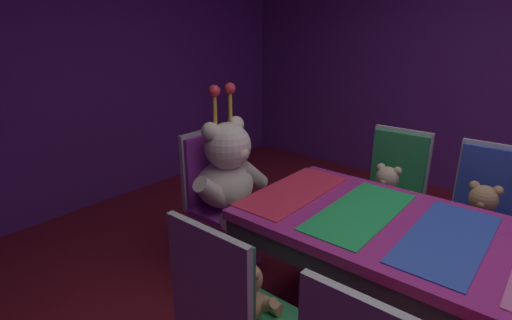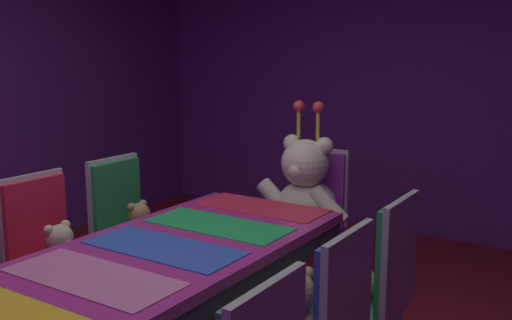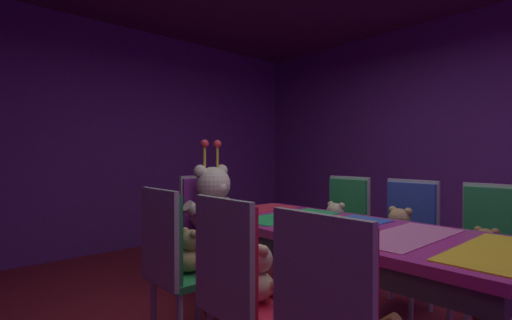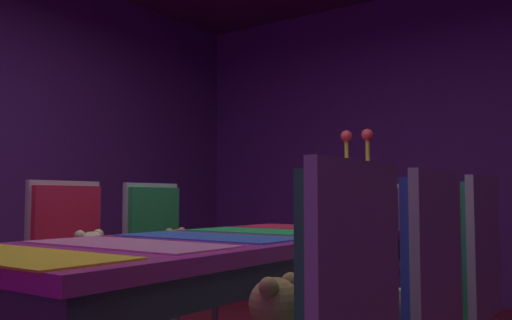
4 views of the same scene
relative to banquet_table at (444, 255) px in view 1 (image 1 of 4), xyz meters
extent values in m
cube|color=#59267F|center=(0.00, 3.20, 0.75)|extent=(5.20, 0.12, 2.80)
cube|color=#B22D8C|center=(0.00, 0.00, 0.06)|extent=(0.90, 2.00, 0.05)
cube|color=#33333F|center=(0.00, 0.00, -0.01)|extent=(0.88, 1.96, 0.10)
cylinder|color=#4C3826|center=(0.38, 0.90, -0.31)|extent=(0.07, 0.07, 0.69)
cylinder|color=#4C3826|center=(-0.38, 0.90, -0.31)|extent=(0.07, 0.07, 0.69)
cube|color=blue|center=(0.00, 0.00, 0.09)|extent=(0.77, 0.32, 0.01)
cube|color=green|center=(0.00, 0.42, 0.09)|extent=(0.77, 0.32, 0.01)
cube|color=#E52D4C|center=(0.00, 0.85, 0.09)|extent=(0.77, 0.32, 0.01)
cube|color=#268C4C|center=(-0.92, 0.59, 0.06)|extent=(0.05, 0.38, 0.50)
cube|color=#B2B2B7|center=(-0.94, 0.59, 0.06)|extent=(0.03, 0.41, 0.55)
ellipsoid|color=tan|center=(-0.74, 0.59, -0.12)|extent=(0.17, 0.17, 0.13)
sphere|color=tan|center=(-0.72, 0.59, 0.00)|extent=(0.13, 0.13, 0.13)
sphere|color=tan|center=(-0.68, 0.59, -0.01)|extent=(0.05, 0.05, 0.05)
sphere|color=tan|center=(-0.74, 0.64, 0.05)|extent=(0.05, 0.05, 0.05)
sphere|color=tan|center=(-0.74, 0.54, 0.05)|extent=(0.05, 0.05, 0.05)
cylinder|color=tan|center=(-0.70, 0.67, -0.11)|extent=(0.05, 0.12, 0.11)
cylinder|color=tan|center=(-0.70, 0.50, -0.11)|extent=(0.05, 0.12, 0.11)
cylinder|color=tan|center=(-0.63, 0.63, -0.16)|extent=(0.06, 0.13, 0.06)
cylinder|color=tan|center=(-0.63, 0.54, -0.16)|extent=(0.06, 0.13, 0.06)
cube|color=#2D47B2|center=(0.73, -0.02, -0.21)|extent=(0.40, 0.40, 0.04)
cube|color=#2D47B2|center=(0.91, -0.02, 0.06)|extent=(0.05, 0.38, 0.50)
cube|color=#B2B2B7|center=(0.93, -0.02, 0.06)|extent=(0.03, 0.41, 0.55)
cylinder|color=#B2B2B7|center=(0.89, 0.14, -0.44)|extent=(0.04, 0.04, 0.42)
cylinder|color=#B2B2B7|center=(0.89, -0.18, -0.44)|extent=(0.04, 0.04, 0.42)
cylinder|color=#B2B2B7|center=(0.57, 0.14, -0.44)|extent=(0.04, 0.04, 0.42)
cylinder|color=#B2B2B7|center=(0.57, -0.18, -0.44)|extent=(0.04, 0.04, 0.42)
ellipsoid|color=tan|center=(0.73, -0.02, -0.10)|extent=(0.20, 0.20, 0.16)
sphere|color=tan|center=(0.71, -0.02, 0.04)|extent=(0.16, 0.16, 0.16)
sphere|color=tan|center=(0.66, -0.02, 0.03)|extent=(0.06, 0.06, 0.06)
sphere|color=tan|center=(0.73, -0.08, 0.11)|extent=(0.06, 0.06, 0.06)
sphere|color=tan|center=(0.73, 0.04, 0.11)|extent=(0.06, 0.06, 0.06)
cylinder|color=tan|center=(0.69, -0.12, -0.09)|extent=(0.06, 0.14, 0.13)
cylinder|color=tan|center=(0.69, 0.08, -0.09)|extent=(0.06, 0.14, 0.13)
cylinder|color=tan|center=(0.60, -0.08, -0.16)|extent=(0.07, 0.15, 0.07)
cylinder|color=tan|center=(0.60, 0.03, -0.16)|extent=(0.07, 0.15, 0.07)
cube|color=#268C4C|center=(0.73, 0.56, -0.21)|extent=(0.40, 0.40, 0.04)
cube|color=#268C4C|center=(0.91, 0.56, 0.06)|extent=(0.05, 0.38, 0.50)
cube|color=#B2B2B7|center=(0.93, 0.56, 0.06)|extent=(0.03, 0.41, 0.55)
cylinder|color=#B2B2B7|center=(0.89, 0.72, -0.44)|extent=(0.04, 0.04, 0.42)
cylinder|color=#B2B2B7|center=(0.89, 0.40, -0.44)|extent=(0.04, 0.04, 0.42)
cylinder|color=#B2B2B7|center=(0.57, 0.72, -0.44)|extent=(0.04, 0.04, 0.42)
cylinder|color=#B2B2B7|center=(0.57, 0.40, -0.44)|extent=(0.04, 0.04, 0.42)
ellipsoid|color=beige|center=(0.73, 0.56, -0.11)|extent=(0.19, 0.19, 0.15)
sphere|color=beige|center=(0.71, 0.56, 0.03)|extent=(0.15, 0.15, 0.15)
sphere|color=#FDDCAD|center=(0.66, 0.56, 0.02)|extent=(0.06, 0.06, 0.06)
sphere|color=beige|center=(0.73, 0.50, 0.09)|extent=(0.06, 0.06, 0.06)
sphere|color=beige|center=(0.73, 0.62, 0.09)|extent=(0.06, 0.06, 0.06)
cylinder|color=beige|center=(0.69, 0.46, -0.09)|extent=(0.05, 0.14, 0.13)
cylinder|color=beige|center=(0.69, 0.66, -0.09)|extent=(0.05, 0.14, 0.13)
cylinder|color=beige|center=(0.60, 0.51, -0.16)|extent=(0.07, 0.14, 0.07)
cylinder|color=beige|center=(0.60, 0.61, -0.16)|extent=(0.07, 0.14, 0.07)
cube|color=purple|center=(0.00, 1.42, -0.21)|extent=(0.40, 0.40, 0.04)
cube|color=purple|center=(0.00, 1.60, 0.06)|extent=(0.38, 0.05, 0.50)
cube|color=#B2B2B7|center=(0.00, 1.62, 0.06)|extent=(0.41, 0.03, 0.55)
cylinder|color=#B2B2B7|center=(0.16, 1.58, -0.44)|extent=(0.04, 0.04, 0.42)
cylinder|color=#B2B2B7|center=(0.16, 1.26, -0.44)|extent=(0.04, 0.04, 0.42)
cylinder|color=#B2B2B7|center=(-0.16, 1.58, -0.44)|extent=(0.04, 0.04, 0.42)
cylinder|color=#B2B2B7|center=(-0.16, 1.26, -0.44)|extent=(0.04, 0.04, 0.42)
ellipsoid|color=silver|center=(0.00, 1.42, -0.02)|extent=(0.39, 0.39, 0.31)
sphere|color=silver|center=(0.00, 1.39, 0.26)|extent=(0.31, 0.31, 0.31)
sphere|color=white|center=(0.00, 1.28, 0.24)|extent=(0.12, 0.12, 0.12)
sphere|color=silver|center=(0.12, 1.42, 0.38)|extent=(0.12, 0.12, 0.12)
sphere|color=silver|center=(-0.12, 1.42, 0.38)|extent=(0.12, 0.12, 0.12)
cylinder|color=silver|center=(0.20, 1.34, 0.01)|extent=(0.28, 0.11, 0.26)
cylinder|color=silver|center=(-0.20, 1.34, 0.01)|extent=(0.28, 0.11, 0.26)
cylinder|color=silver|center=(0.10, 1.16, -0.13)|extent=(0.29, 0.13, 0.13)
cylinder|color=silver|center=(-0.10, 1.16, -0.13)|extent=(0.29, 0.13, 0.13)
cylinder|color=gold|center=(0.07, 1.42, 0.53)|extent=(0.03, 0.03, 0.21)
sphere|color=#E5333F|center=(0.07, 1.42, 0.63)|extent=(0.08, 0.08, 0.08)
cylinder|color=gold|center=(-0.07, 1.42, 0.53)|extent=(0.03, 0.03, 0.21)
sphere|color=#E5333F|center=(-0.07, 1.42, 0.63)|extent=(0.08, 0.08, 0.08)
camera|label=1|loc=(-1.75, -0.32, 1.00)|focal=27.01mm
camera|label=2|loc=(1.75, -1.93, 0.98)|focal=40.87mm
camera|label=3|loc=(-1.91, -1.34, 0.53)|focal=25.49mm
camera|label=4|loc=(1.45, -1.71, 0.25)|focal=38.65mm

